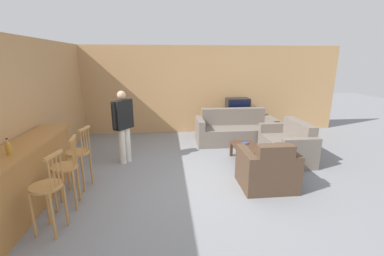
# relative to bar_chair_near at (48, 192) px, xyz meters

# --- Properties ---
(ground_plane) EXTENTS (24.00, 24.00, 0.00)m
(ground_plane) POSITION_rel_bar_chair_near_xyz_m (2.17, 1.10, -0.58)
(ground_plane) COLOR gray
(wall_back) EXTENTS (9.40, 0.08, 2.60)m
(wall_back) POSITION_rel_bar_chair_near_xyz_m (2.17, 4.66, 0.72)
(wall_back) COLOR tan
(wall_back) RESTS_ON ground_plane
(wall_left) EXTENTS (0.08, 8.56, 2.60)m
(wall_left) POSITION_rel_bar_chair_near_xyz_m (-0.94, 2.38, 0.72)
(wall_left) COLOR tan
(wall_left) RESTS_ON ground_plane
(bar_counter) EXTENTS (0.55, 2.52, 1.00)m
(bar_counter) POSITION_rel_bar_chair_near_xyz_m (-0.60, 0.63, -0.07)
(bar_counter) COLOR #A87038
(bar_counter) RESTS_ON ground_plane
(bar_chair_near) EXTENTS (0.46, 0.46, 1.11)m
(bar_chair_near) POSITION_rel_bar_chair_near_xyz_m (0.00, 0.00, 0.00)
(bar_chair_near) COLOR #B77F42
(bar_chair_near) RESTS_ON ground_plane
(bar_chair_mid) EXTENTS (0.43, 0.43, 1.11)m
(bar_chair_mid) POSITION_rel_bar_chair_near_xyz_m (0.00, 0.62, 0.00)
(bar_chair_mid) COLOR #B77F42
(bar_chair_mid) RESTS_ON ground_plane
(bar_chair_far) EXTENTS (0.47, 0.47, 1.11)m
(bar_chair_far) POSITION_rel_bar_chair_near_xyz_m (-0.00, 1.23, 0.00)
(bar_chair_far) COLOR #B77F42
(bar_chair_far) RESTS_ON ground_plane
(couch_far) EXTENTS (2.08, 0.85, 0.90)m
(couch_far) POSITION_rel_bar_chair_near_xyz_m (3.36, 3.46, -0.26)
(couch_far) COLOR #70665B
(couch_far) RESTS_ON ground_plane
(armchair_near) EXTENTS (0.92, 0.81, 0.88)m
(armchair_near) POSITION_rel_bar_chair_near_xyz_m (3.26, 0.90, -0.25)
(armchair_near) COLOR #4C3828
(armchair_near) RESTS_ON ground_plane
(loveseat_right) EXTENTS (0.78, 1.44, 0.86)m
(loveseat_right) POSITION_rel_bar_chair_near_xyz_m (4.25, 2.18, -0.26)
(loveseat_right) COLOR #70665B
(loveseat_right) RESTS_ON ground_plane
(coffee_table) EXTENTS (0.51, 0.87, 0.37)m
(coffee_table) POSITION_rel_bar_chair_near_xyz_m (3.23, 2.05, -0.27)
(coffee_table) COLOR #472D1E
(coffee_table) RESTS_ON ground_plane
(tv_unit) EXTENTS (1.05, 0.46, 0.56)m
(tv_unit) POSITION_rel_bar_chair_near_xyz_m (3.65, 4.32, -0.30)
(tv_unit) COLOR #513823
(tv_unit) RESTS_ON ground_plane
(tv) EXTENTS (0.67, 0.41, 0.53)m
(tv) POSITION_rel_bar_chair_near_xyz_m (3.65, 4.31, 0.24)
(tv) COLOR black
(tv) RESTS_ON tv_unit
(bottle) EXTENTS (0.07, 0.07, 0.23)m
(bottle) POSITION_rel_bar_chair_near_xyz_m (-0.53, 0.27, 0.53)
(bottle) COLOR #B27A23
(bottle) RESTS_ON bar_counter
(book_on_table) EXTENTS (0.18, 0.16, 0.02)m
(book_on_table) POSITION_rel_bar_chair_near_xyz_m (3.27, 2.22, -0.20)
(book_on_table) COLOR navy
(book_on_table) RESTS_ON coffee_table
(table_lamp) EXTENTS (0.26, 0.26, 0.51)m
(table_lamp) POSITION_rel_bar_chair_near_xyz_m (4.03, 4.32, 0.36)
(table_lamp) COLOR brown
(table_lamp) RESTS_ON tv_unit
(person_by_window) EXTENTS (0.41, 0.46, 1.58)m
(person_by_window) POSITION_rel_bar_chair_near_xyz_m (0.61, 2.31, 0.31)
(person_by_window) COLOR silver
(person_by_window) RESTS_ON ground_plane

